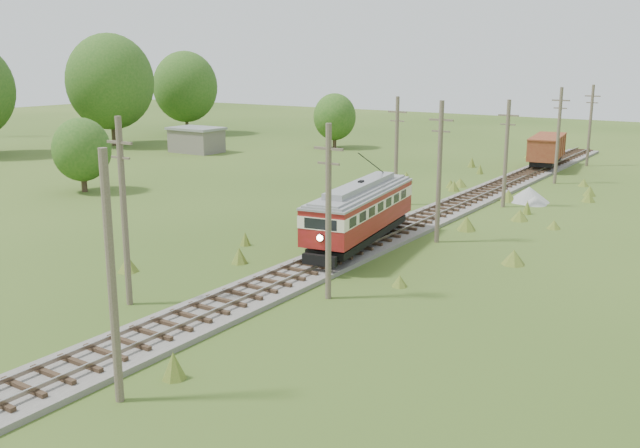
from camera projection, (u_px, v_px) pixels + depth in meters
The scene contains 17 objects.
railbed_main at pixel (412, 224), 49.84m from camera, with size 3.60×96.00×0.57m.
streetcar at pixel (361, 209), 43.40m from camera, with size 4.63×12.20×5.52m.
gondola at pixel (547, 149), 75.11m from camera, with size 4.09×9.11×2.92m.
gravel_pile at pixel (530, 195), 58.14m from camera, with size 3.44×3.65×1.25m.
utility_pole_r_1 at pixel (112, 280), 23.67m from camera, with size 0.30×0.30×8.80m.
utility_pole_r_2 at pixel (328, 211), 34.11m from camera, with size 1.60×0.30×8.60m.
utility_pole_r_3 at pixel (439, 171), 44.67m from camera, with size 1.60×0.30×9.00m.
utility_pole_r_4 at pixel (506, 153), 55.40m from camera, with size 1.60×0.30×8.40m.
utility_pole_r_5 at pixel (558, 135), 65.67m from camera, with size 1.60×0.30×8.90m.
utility_pole_r_6 at pixel (590, 125), 76.36m from camera, with size 1.60×0.30×8.70m.
utility_pole_l_a at pixel (124, 210), 33.22m from camera, with size 1.60×0.30×9.00m.
utility_pole_l_b at pixel (396, 150), 56.15m from camera, with size 1.60×0.30×8.60m.
tree_left_4 at pixel (110, 82), 93.19m from camera, with size 11.34×11.34×14.61m.
tree_left_5 at pixel (185, 87), 107.53m from camera, with size 9.66×9.66×12.44m.
tree_mid_a at pixel (335, 117), 91.59m from camera, with size 5.46×5.46×7.03m.
tree_mid_c at pixel (82, 150), 61.89m from camera, with size 5.04×5.04×6.49m.
shed at pixel (196, 140), 88.04m from camera, with size 6.40×4.40×3.10m.
Camera 1 is at (21.36, -10.03, 11.64)m, focal length 40.00 mm.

